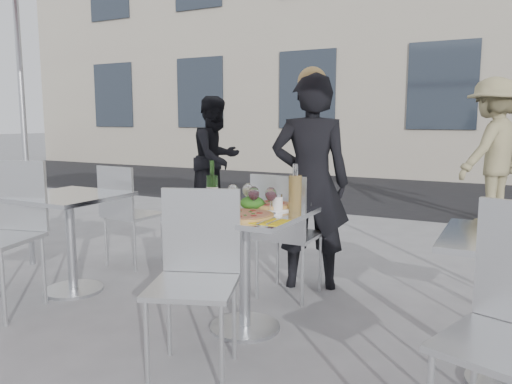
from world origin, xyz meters
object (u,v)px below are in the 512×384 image
at_px(wineglass_white_b, 248,191).
at_px(carafe, 295,192).
at_px(wineglass_red_b, 271,195).
at_px(pizza_far, 270,206).
at_px(pedestrian_a, 216,158).
at_px(woman_diner, 310,183).
at_px(pizza_near, 242,215).
at_px(side_chair_lfar, 125,207).
at_px(wineglass_white_a, 233,192).
at_px(wine_bottle, 212,189).
at_px(chair_far, 284,226).
at_px(side_chair_lnear, 7,222).
at_px(main_table, 245,245).
at_px(side_table_left, 70,222).
at_px(sugar_shaker, 277,203).
at_px(wineglass_red_a, 254,194).
at_px(napkin_left, 194,212).
at_px(salad_plate, 252,204).
at_px(chair_near, 197,264).
at_px(pedestrian_b, 492,151).
at_px(napkin_right, 269,221).

bearing_deg(wineglass_white_b, carafe, 8.33).
bearing_deg(wineglass_red_b, pizza_far, 117.11).
height_order(pedestrian_a, carafe, pedestrian_a).
relative_size(woman_diner, pizza_near, 4.57).
xyz_separation_m(pizza_far, carafe, (0.18, -0.02, 0.10)).
relative_size(side_chair_lfar, wineglass_white_a, 5.75).
height_order(woman_diner, wine_bottle, woman_diner).
distance_m(woman_diner, carafe, 0.83).
relative_size(woman_diner, pedestrian_a, 1.02).
bearing_deg(chair_far, side_chair_lnear, 31.72).
bearing_deg(pedestrian_a, wine_bottle, -134.01).
bearing_deg(side_chair_lfar, wineglass_red_b, 161.96).
bearing_deg(main_table, side_table_left, 180.00).
xyz_separation_m(main_table, pizza_near, (0.07, -0.16, 0.22)).
xyz_separation_m(main_table, carafe, (0.27, 0.15, 0.33)).
bearing_deg(sugar_shaker, woman_diner, 98.06).
xyz_separation_m(wineglass_red_a, wineglass_red_b, (0.11, 0.01, 0.00)).
bearing_deg(wineglass_red_a, main_table, -173.53).
xyz_separation_m(chair_far, napkin_left, (-0.26, -0.75, 0.21)).
relative_size(side_chair_lfar, pedestrian_a, 0.56).
xyz_separation_m(woman_diner, salad_plate, (-0.04, -0.89, -0.04)).
relative_size(chair_near, wineglass_red_a, 5.96).
relative_size(side_chair_lnear, pizza_near, 2.83).
bearing_deg(chair_far, side_table_left, 21.50).
xyz_separation_m(main_table, wineglass_white_a, (-0.10, 0.03, 0.32)).
distance_m(chair_near, pedestrian_a, 4.03).
xyz_separation_m(wineglass_red_b, napkin_left, (-0.43, -0.18, -0.11)).
relative_size(pedestrian_a, wine_bottle, 5.44).
height_order(pedestrian_a, pedestrian_b, pedestrian_b).
bearing_deg(pizza_far, napkin_left, -136.52).
bearing_deg(salad_plate, wineglass_white_a, -166.69).
xyz_separation_m(chair_near, salad_plate, (0.02, 0.58, 0.23)).
xyz_separation_m(side_table_left, salad_plate, (1.52, 0.06, 0.25)).
bearing_deg(side_chair_lnear, wineglass_white_a, 2.36).
relative_size(chair_far, salad_plate, 4.19).
bearing_deg(woman_diner, napkin_right, 79.10).
bearing_deg(side_chair_lnear, side_chair_lfar, 73.59).
height_order(pedestrian_a, wineglass_white_a, pedestrian_a).
bearing_deg(wine_bottle, main_table, -14.68).
height_order(salad_plate, wineglass_white_b, wineglass_white_b).
xyz_separation_m(side_chair_lnear, pedestrian_a, (-0.41, 3.37, 0.20)).
distance_m(side_chair_lnear, wineglass_white_b, 1.70).
bearing_deg(side_chair_lnear, main_table, 0.30).
bearing_deg(wineglass_white_a, chair_far, 80.04).
bearing_deg(carafe, main_table, -149.99).
bearing_deg(wineglass_white_b, pedestrian_b, 74.11).
relative_size(side_chair_lnear, wineglass_red_b, 6.47).
distance_m(sugar_shaker, wineglass_white_b, 0.22).
height_order(chair_far, napkin_left, chair_far).
distance_m(pedestrian_b, wineglass_white_a, 4.51).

